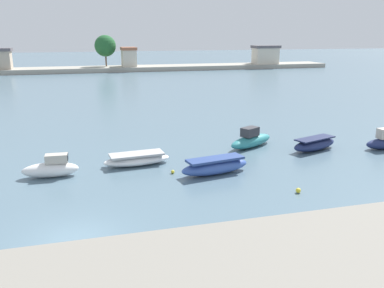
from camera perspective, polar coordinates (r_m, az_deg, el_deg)
ground_plane at (r=20.05m, az=-16.14°, el=-12.95°), size 400.00×400.00×0.00m
moored_boat_2 at (r=28.61m, az=-19.17°, el=-3.26°), size 3.70×1.41×1.54m
moored_boat_3 at (r=29.77m, az=-7.74°, el=-2.15°), size 4.97×2.16×0.88m
moored_boat_4 at (r=27.66m, az=3.26°, el=-3.14°), size 5.14×2.30×1.12m
moored_boat_5 at (r=34.47m, az=8.30°, el=0.57°), size 4.99×3.59×1.71m
moored_boat_6 at (r=34.65m, az=16.83°, el=-0.02°), size 4.79×2.83×1.05m
mooring_buoy_0 at (r=27.82m, az=-2.72°, el=-3.92°), size 0.25×0.25×0.25m
mooring_buoy_1 at (r=25.34m, az=14.70°, el=-6.34°), size 0.31×0.31×0.31m
distant_shoreline at (r=104.94m, az=-16.51°, el=10.76°), size 133.15×8.74×8.79m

